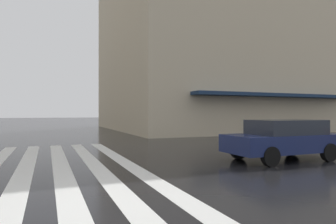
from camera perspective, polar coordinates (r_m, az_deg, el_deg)
ground_plane at (r=5.83m, az=-16.09°, el=-16.61°), size 220.00×220.00×0.00m
zebra_crossing at (r=9.71m, az=-19.85°, el=-9.95°), size 13.00×4.50×0.01m
haussmann_block_corner at (r=33.88m, az=7.72°, el=17.67°), size 20.92×20.20×24.62m
car_navy at (r=11.17m, az=21.33°, el=-4.78°), size 1.85×4.10×1.41m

